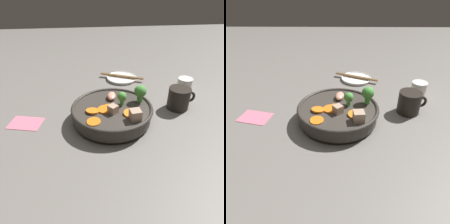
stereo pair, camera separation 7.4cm
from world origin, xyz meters
TOP-DOWN VIEW (x-y plane):
  - ground_plane at (0.00, 0.00)m, footprint 3.00×3.00m
  - stirfry_bowl at (0.00, 0.00)m, footprint 0.28×0.28m
  - side_saucer at (0.08, 0.34)m, footprint 0.14×0.14m
  - tea_cup at (0.33, 0.18)m, footprint 0.06×0.06m
  - dark_mug at (0.26, 0.06)m, footprint 0.10×0.08m
  - napkin at (-0.30, 0.02)m, footprint 0.12×0.10m
  - chopsticks_pair at (0.08, 0.34)m, footprint 0.20×0.10m

SIDE VIEW (x-z plane):
  - ground_plane at x=0.00m, z-range 0.00..0.00m
  - napkin at x=-0.30m, z-range 0.00..0.00m
  - side_saucer at x=0.08m, z-range 0.00..0.01m
  - chopsticks_pair at x=0.08m, z-range 0.01..0.02m
  - tea_cup at x=0.33m, z-range 0.00..0.07m
  - stirfry_bowl at x=0.00m, z-range -0.02..0.10m
  - dark_mug at x=0.26m, z-range 0.00..0.08m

